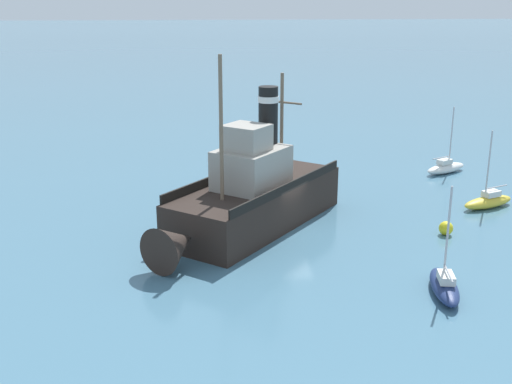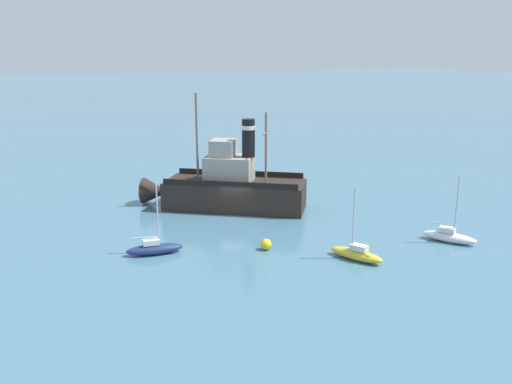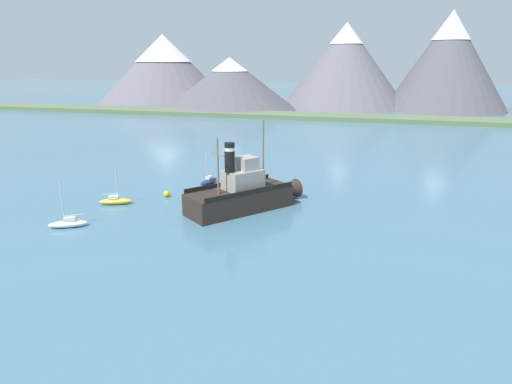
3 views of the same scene
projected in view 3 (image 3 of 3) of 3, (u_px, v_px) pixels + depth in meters
ground_plane at (227, 206)px, 52.51m from camera, size 600.00×600.00×0.00m
mountain_ridge at (328, 68)px, 158.38m from camera, size 187.08×64.63×31.93m
shoreline_strip at (326, 117)px, 131.03m from camera, size 240.00×12.00×1.20m
old_tugboat at (244, 194)px, 51.03m from camera, size 11.52×13.43×9.90m
sailboat_yellow at (116, 201)px, 53.21m from camera, size 3.93×2.49×4.90m
sailboat_navy at (209, 181)px, 61.92m from camera, size 1.75×3.93×4.90m
sailboat_white at (68, 223)px, 45.86m from camera, size 3.85×2.82×4.90m
mooring_buoy at (167, 194)px, 56.11m from camera, size 0.78×0.78×0.78m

